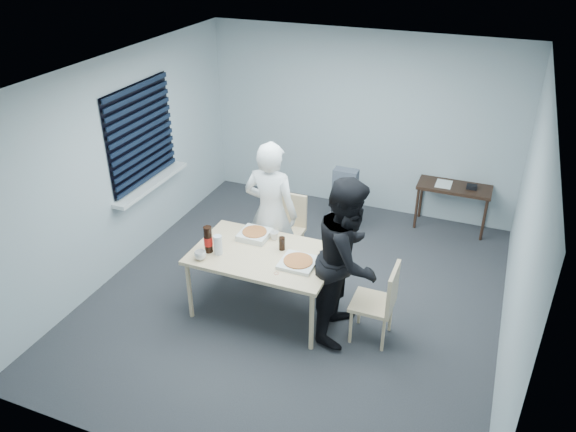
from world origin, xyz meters
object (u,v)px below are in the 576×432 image
at_px(dining_table, 264,258).
at_px(person_white, 271,214).
at_px(chair_far, 288,224).
at_px(side_table, 454,191).
at_px(backpack, 345,186).
at_px(soda_bottle, 208,240).
at_px(mug_a, 200,255).
at_px(mug_b, 274,235).
at_px(chair_right, 381,299).
at_px(person_black, 348,259).
at_px(stool, 344,207).

bearing_deg(dining_table, person_white, 106.19).
distance_m(chair_far, side_table, 2.42).
relative_size(backpack, soda_bottle, 1.51).
bearing_deg(mug_a, side_table, 53.25).
distance_m(dining_table, mug_b, 0.33).
bearing_deg(backpack, dining_table, -79.12).
bearing_deg(mug_a, chair_far, 73.29).
bearing_deg(mug_a, chair_right, 10.26).
height_order(chair_right, backpack, backpack).
height_order(person_white, backpack, person_white).
height_order(person_white, mug_a, person_white).
bearing_deg(side_table, chair_right, -97.89).
height_order(person_black, backpack, person_black).
bearing_deg(chair_far, mug_a, -106.71).
bearing_deg(chair_right, person_white, 157.33).
bearing_deg(backpack, person_white, -89.44).
bearing_deg(stool, mug_b, -100.54).
relative_size(person_white, backpack, 3.88).
relative_size(chair_right, soda_bottle, 2.94).
relative_size(side_table, mug_a, 8.00).
xyz_separation_m(side_table, mug_b, (-1.68, -2.34, 0.21)).
bearing_deg(stool, chair_far, -115.36).
bearing_deg(stool, soda_bottle, -111.51).
xyz_separation_m(dining_table, person_black, (0.92, 0.02, 0.20)).
xyz_separation_m(person_black, stool, (-0.62, 2.00, -0.52)).
relative_size(person_white, side_table, 1.80).
bearing_deg(person_white, dining_table, 106.19).
xyz_separation_m(chair_far, soda_bottle, (-0.41, -1.24, 0.38)).
relative_size(dining_table, person_black, 0.86).
relative_size(chair_far, chair_right, 1.00).
height_order(mug_a, soda_bottle, soda_bottle).
bearing_deg(chair_right, mug_b, 166.11).
distance_m(dining_table, side_table, 3.14).
relative_size(dining_table, soda_bottle, 5.04).
bearing_deg(mug_a, backpack, 69.57).
height_order(backpack, mug_a, backpack).
bearing_deg(side_table, stool, -154.95).
relative_size(person_black, stool, 3.70).
relative_size(dining_table, chair_right, 1.71).
distance_m(stool, mug_b, 1.78).
height_order(dining_table, mug_b, mug_b).
distance_m(person_black, backpack, 2.08).
xyz_separation_m(mug_a, mug_b, (0.56, 0.66, -0.00)).
xyz_separation_m(chair_far, backpack, (0.45, 0.94, 0.19)).
relative_size(person_white, soda_bottle, 5.85).
distance_m(chair_far, chair_right, 1.80).
relative_size(stool, backpack, 1.05).
bearing_deg(person_white, chair_far, -93.49).
bearing_deg(soda_bottle, person_white, 63.95).
bearing_deg(mug_a, stool, 69.68).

